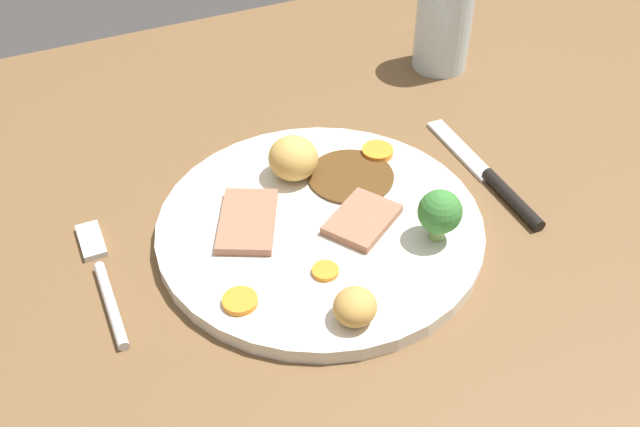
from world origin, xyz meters
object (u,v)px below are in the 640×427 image
(knife, at_px, (492,180))
(broccoli_floret, at_px, (440,213))
(meat_slice_under, at_px, (248,221))
(water_glass, at_px, (443,24))
(carrot_coin_back, at_px, (240,301))
(carrot_coin_side, at_px, (378,152))
(carrot_coin_front, at_px, (325,271))
(dinner_plate, at_px, (320,228))
(fork, at_px, (102,277))
(roast_potato_right, at_px, (355,307))
(meat_slice_main, at_px, (363,219))
(roast_potato_left, at_px, (293,158))

(knife, bearing_deg, broccoli_floret, 120.17)
(meat_slice_under, distance_m, water_glass, 0.36)
(meat_slice_under, relative_size, carrot_coin_back, 2.83)
(carrot_coin_side, xyz_separation_m, broccoli_floret, (-0.01, -0.13, 0.02))
(carrot_coin_front, bearing_deg, dinner_plate, 69.92)
(dinner_plate, xyz_separation_m, fork, (-0.19, 0.02, -0.00))
(dinner_plate, height_order, fork, dinner_plate)
(carrot_coin_front, distance_m, knife, 0.21)
(carrot_coin_back, distance_m, water_glass, 0.44)
(carrot_coin_front, relative_size, water_glass, 0.21)
(roast_potato_right, bearing_deg, dinner_plate, 79.47)
(dinner_plate, relative_size, water_glass, 2.69)
(knife, bearing_deg, meat_slice_main, 95.33)
(carrot_coin_front, distance_m, carrot_coin_back, 0.08)
(meat_slice_main, relative_size, roast_potato_right, 1.82)
(meat_slice_main, relative_size, knife, 0.35)
(roast_potato_right, bearing_deg, fork, 141.43)
(meat_slice_main, bearing_deg, knife, 5.25)
(dinner_plate, height_order, meat_slice_under, meat_slice_under)
(broccoli_floret, bearing_deg, fork, 163.50)
(water_glass, bearing_deg, broccoli_floret, -121.40)
(dinner_plate, distance_m, broccoli_floret, 0.11)
(roast_potato_left, height_order, carrot_coin_back, roast_potato_left)
(meat_slice_main, distance_m, broccoli_floret, 0.07)
(carrot_coin_back, height_order, fork, carrot_coin_back)
(meat_slice_under, relative_size, carrot_coin_front, 3.59)
(meat_slice_under, xyz_separation_m, roast_potato_left, (0.06, 0.05, 0.02))
(broccoli_floret, distance_m, fork, 0.29)
(broccoli_floret, relative_size, knife, 0.26)
(meat_slice_main, relative_size, fork, 0.43)
(meat_slice_main, xyz_separation_m, carrot_coin_back, (-0.13, -0.05, -0.00))
(carrot_coin_side, height_order, fork, carrot_coin_side)
(dinner_plate, xyz_separation_m, knife, (0.18, -0.00, -0.00))
(meat_slice_main, bearing_deg, roast_potato_right, -119.71)
(meat_slice_main, distance_m, carrot_coin_back, 0.14)
(roast_potato_left, relative_size, knife, 0.26)
(carrot_coin_front, bearing_deg, knife, 15.44)
(fork, bearing_deg, carrot_coin_side, -80.46)
(meat_slice_main, distance_m, roast_potato_left, 0.09)
(meat_slice_main, bearing_deg, water_glass, 46.56)
(carrot_coin_front, xyz_separation_m, water_glass, (0.27, 0.27, 0.04))
(broccoli_floret, height_order, water_glass, water_glass)
(broccoli_floret, bearing_deg, meat_slice_under, 150.36)
(meat_slice_main, xyz_separation_m, knife, (0.15, 0.01, -0.01))
(meat_slice_under, relative_size, fork, 0.53)
(roast_potato_left, bearing_deg, roast_potato_right, -97.81)
(roast_potato_right, xyz_separation_m, broccoli_floret, (0.11, 0.05, 0.01))
(dinner_plate, height_order, water_glass, water_glass)
(meat_slice_main, bearing_deg, carrot_coin_back, -160.85)
(roast_potato_left, relative_size, roast_potato_right, 1.32)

